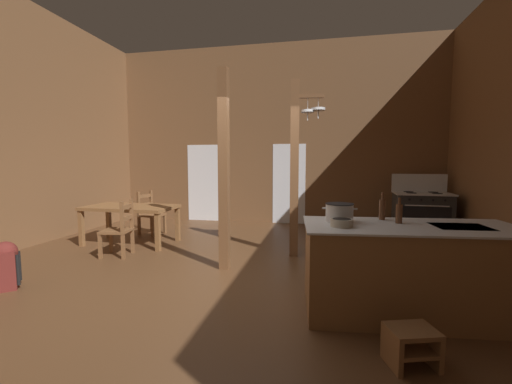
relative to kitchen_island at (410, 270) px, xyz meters
The scene contains 17 objects.
ground_plane 2.27m from the kitchen_island, 165.35° to the left, with size 9.04×9.34×0.10m, color brown.
wall_back 5.64m from the kitchen_island, 113.58° to the left, with size 9.04×0.14×4.57m, color brown.
glazed_door_back_left 6.29m from the kitchen_island, 129.61° to the left, with size 1.00×0.01×2.05m, color white.
glazed_panel_back_right 5.15m from the kitchen_island, 109.68° to the left, with size 0.84×0.01×2.05m, color white.
kitchen_island is the anchor object (origin of this frame).
stove_range 4.17m from the kitchen_island, 72.89° to the left, with size 1.18×0.88×1.32m.
support_post_with_pot_rack 2.58m from the kitchen_island, 124.75° to the left, with size 0.57×0.25×2.92m.
support_post_center 2.71m from the kitchen_island, 155.99° to the left, with size 0.14×0.14×2.92m.
step_stool 0.99m from the kitchen_island, 102.61° to the right, with size 0.43×0.37×0.30m.
dining_table 5.00m from the kitchen_island, 155.02° to the left, with size 1.72×0.94×0.74m.
ladderback_chair_near_window 4.43m from the kitchen_island, 162.84° to the left, with size 0.51×0.51×0.95m.
ladderback_chair_by_post 5.46m from the kitchen_island, 147.31° to the left, with size 0.53×0.53×0.95m.
backpack 4.78m from the kitchen_island, behind, with size 0.39×0.38×0.60m.
stockpot_on_counter 0.92m from the kitchen_island, behind, with size 0.37×0.30×0.20m.
mixing_bowl_on_counter 0.89m from the kitchen_island, 164.04° to the right, with size 0.22×0.22×0.08m.
bottle_tall_on_counter 0.60m from the kitchen_island, 135.34° to the left, with size 0.07×0.07×0.27m.
bottle_short_on_counter 0.70m from the kitchen_island, 129.83° to the left, with size 0.06×0.06×0.31m.
Camera 1 is at (1.22, -4.07, 1.58)m, focal length 22.75 mm.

